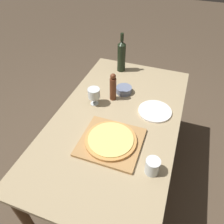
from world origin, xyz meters
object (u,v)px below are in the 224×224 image
small_bowl (124,90)px  pepper_mill (113,87)px  pizza (111,140)px  wine_bottle (121,56)px  wine_glass (94,94)px

small_bowl → pepper_mill: bearing=-117.7°
pizza → wine_bottle: size_ratio=0.93×
wine_bottle → small_bowl: bearing=-68.1°
wine_glass → small_bowl: (0.17, 0.21, -0.07)m
pepper_mill → wine_glass: size_ratio=1.68×
wine_bottle → pepper_mill: bearing=-80.5°
wine_bottle → pepper_mill: 0.42m
wine_bottle → small_bowl: (0.13, -0.31, -0.12)m
pizza → pepper_mill: bearing=107.8°
pizza → pepper_mill: 0.45m
small_bowl → wine_bottle: bearing=111.9°
pizza → wine_glass: wine_glass is taller
wine_bottle → wine_glass: (-0.04, -0.52, -0.05)m
wine_bottle → small_bowl: wine_bottle is taller
wine_bottle → small_bowl: size_ratio=2.79×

